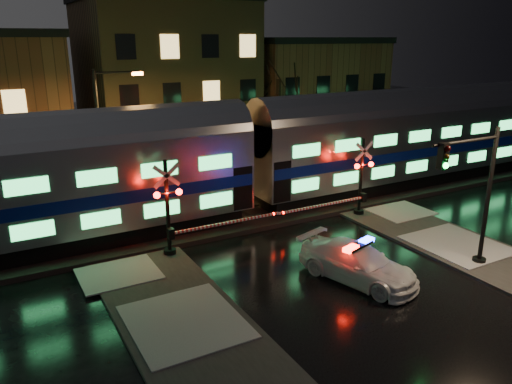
# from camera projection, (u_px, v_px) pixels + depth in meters

# --- Properties ---
(ground) EXTENTS (120.00, 120.00, 0.00)m
(ground) POSITION_uv_depth(u_px,v_px,m) (299.00, 252.00, 21.82)
(ground) COLOR black
(ground) RESTS_ON ground
(ballast) EXTENTS (90.00, 4.20, 0.24)m
(ballast) POSITION_uv_depth(u_px,v_px,m) (246.00, 216.00, 25.95)
(ballast) COLOR black
(ballast) RESTS_ON ground
(sidewalk_left) EXTENTS (4.00, 20.00, 0.12)m
(sidewalk_left) POSITION_uv_depth(u_px,v_px,m) (225.00, 375.00, 13.77)
(sidewalk_left) COLOR #2D2D2D
(sidewalk_left) RESTS_ON ground
(building_mid) EXTENTS (12.00, 11.00, 11.50)m
(building_mid) POSITION_uv_depth(u_px,v_px,m) (165.00, 80.00, 39.81)
(building_mid) COLOR brown
(building_mid) RESTS_ON ground
(building_right) EXTENTS (12.00, 10.00, 8.50)m
(building_right) POSITION_uv_depth(u_px,v_px,m) (303.00, 91.00, 45.88)
(building_right) COLOR #553521
(building_right) RESTS_ON ground
(train) EXTENTS (51.00, 3.12, 5.92)m
(train) POSITION_uv_depth(u_px,v_px,m) (248.00, 154.00, 25.06)
(train) COLOR black
(train) RESTS_ON ballast
(police_car) EXTENTS (3.26, 5.19, 1.56)m
(police_car) POSITION_uv_depth(u_px,v_px,m) (358.00, 263.00, 19.12)
(police_car) COLOR white
(police_car) RESTS_ON ground
(crossing_signal_right) EXTENTS (5.80, 0.66, 4.11)m
(crossing_signal_right) POSITION_uv_depth(u_px,v_px,m) (356.00, 186.00, 25.57)
(crossing_signal_right) COLOR black
(crossing_signal_right) RESTS_ON ground
(crossing_signal_left) EXTENTS (5.99, 0.66, 4.24)m
(crossing_signal_left) POSITION_uv_depth(u_px,v_px,m) (177.00, 217.00, 21.03)
(crossing_signal_left) COLOR black
(crossing_signal_left) RESTS_ON ground
(traffic_light) EXTENTS (3.71, 0.68, 5.74)m
(traffic_light) POSITION_uv_depth(u_px,v_px,m) (474.00, 198.00, 19.29)
(traffic_light) COLOR black
(traffic_light) RESTS_ON ground
(streetlight) EXTENTS (2.51, 0.26, 7.52)m
(streetlight) POSITION_uv_depth(u_px,v_px,m) (104.00, 133.00, 25.27)
(streetlight) COLOR black
(streetlight) RESTS_ON ground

